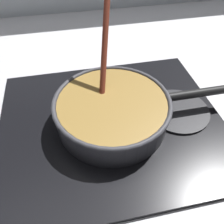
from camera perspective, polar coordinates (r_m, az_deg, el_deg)
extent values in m
cube|color=#B7B7BC|center=(0.58, -10.05, -10.19)|extent=(2.40, 1.60, 0.04)
cube|color=black|center=(0.60, 0.00, -2.72)|extent=(0.56, 0.48, 0.01)
torus|color=#592D0C|center=(0.59, 0.00, -2.07)|extent=(0.19, 0.19, 0.01)
cylinder|color=#262628|center=(0.64, 15.87, 0.39)|extent=(0.16, 0.16, 0.01)
cylinder|color=#38383D|center=(0.57, 0.00, 0.00)|extent=(0.27, 0.27, 0.07)
cylinder|color=olive|center=(0.56, 0.00, 0.28)|extent=(0.26, 0.26, 0.06)
torus|color=#38383D|center=(0.54, 0.00, 2.54)|extent=(0.28, 0.28, 0.01)
cylinder|color=black|center=(0.62, 20.54, 4.38)|extent=(0.18, 0.02, 0.02)
cylinder|color=#E5CC7A|center=(0.55, 5.63, 1.55)|extent=(0.03, 0.03, 0.01)
cylinder|color=beige|center=(0.57, -1.98, 3.91)|extent=(0.04, 0.04, 0.01)
cylinder|color=#E5CC7A|center=(0.51, -1.43, -2.98)|extent=(0.03, 0.03, 0.01)
cylinder|color=beige|center=(0.54, -6.48, 0.16)|extent=(0.03, 0.03, 0.01)
cylinder|color=#EDD88C|center=(0.62, -5.78, 7.31)|extent=(0.04, 0.04, 0.01)
cylinder|color=maroon|center=(0.56, -1.73, 17.48)|extent=(0.07, 0.16, 0.25)
cube|color=brown|center=(0.57, -2.53, 3.08)|extent=(0.04, 0.05, 0.01)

